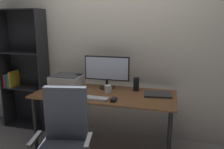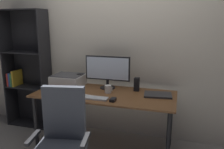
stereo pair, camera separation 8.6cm
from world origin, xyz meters
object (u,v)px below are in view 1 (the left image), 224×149
(bookshelf, at_px, (25,71))
(mouse, at_px, (114,100))
(laptop, at_px, (158,94))
(monitor, at_px, (107,70))
(keyboard, at_px, (96,98))
(speaker_right, at_px, (136,84))
(coffee_mug, at_px, (108,89))
(desk, at_px, (104,99))
(office_chair, at_px, (64,149))
(speaker_left, at_px, (79,80))
(printer, at_px, (67,81))

(bookshelf, bearing_deg, mouse, -21.24)
(bookshelf, bearing_deg, laptop, -7.63)
(monitor, height_order, mouse, monitor)
(keyboard, relative_size, speaker_right, 1.71)
(coffee_mug, bearing_deg, desk, -139.59)
(coffee_mug, xyz_separation_m, bookshelf, (-1.41, 0.33, 0.08))
(mouse, height_order, laptop, mouse)
(mouse, height_order, coffee_mug, coffee_mug)
(mouse, relative_size, coffee_mug, 1.00)
(office_chair, bearing_deg, speaker_left, 93.65)
(coffee_mug, height_order, printer, printer)
(coffee_mug, bearing_deg, speaker_left, 158.00)
(keyboard, bearing_deg, printer, 144.50)
(laptop, relative_size, speaker_left, 1.88)
(laptop, bearing_deg, office_chair, -135.93)
(desk, height_order, speaker_left, speaker_left)
(keyboard, height_order, laptop, laptop)
(speaker_left, height_order, bookshelf, bookshelf)
(speaker_left, height_order, office_chair, office_chair)
(monitor, distance_m, printer, 0.57)
(office_chair, height_order, bookshelf, bookshelf)
(monitor, height_order, printer, monitor)
(desk, height_order, coffee_mug, coffee_mug)
(printer, height_order, bookshelf, bookshelf)
(coffee_mug, distance_m, laptop, 0.60)
(coffee_mug, bearing_deg, laptop, 6.21)
(coffee_mug, relative_size, laptop, 0.30)
(keyboard, distance_m, speaker_left, 0.59)
(coffee_mug, xyz_separation_m, office_chair, (-0.17, -0.87, -0.33))
(mouse, xyz_separation_m, speaker_left, (-0.60, 0.46, 0.07))
(bookshelf, bearing_deg, keyboard, -23.70)
(monitor, height_order, speaker_left, monitor)
(monitor, height_order, bookshelf, bookshelf)
(keyboard, distance_m, speaker_right, 0.59)
(office_chair, xyz_separation_m, bookshelf, (-1.24, 1.21, 0.41))
(laptop, bearing_deg, printer, 170.34)
(coffee_mug, distance_m, speaker_left, 0.50)
(speaker_left, bearing_deg, monitor, 1.16)
(keyboard, xyz_separation_m, office_chair, (-0.10, -0.62, -0.29))
(desk, distance_m, speaker_left, 0.50)
(mouse, height_order, bookshelf, bookshelf)
(speaker_left, height_order, printer, speaker_left)
(printer, bearing_deg, mouse, -28.16)
(monitor, relative_size, laptop, 1.86)
(desk, bearing_deg, speaker_right, 31.17)
(desk, height_order, monitor, monitor)
(keyboard, bearing_deg, speaker_right, 48.38)
(printer, bearing_deg, bookshelf, 165.99)
(monitor, xyz_separation_m, coffee_mug, (0.07, -0.19, -0.20))
(keyboard, xyz_separation_m, mouse, (0.21, -0.02, 0.01))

